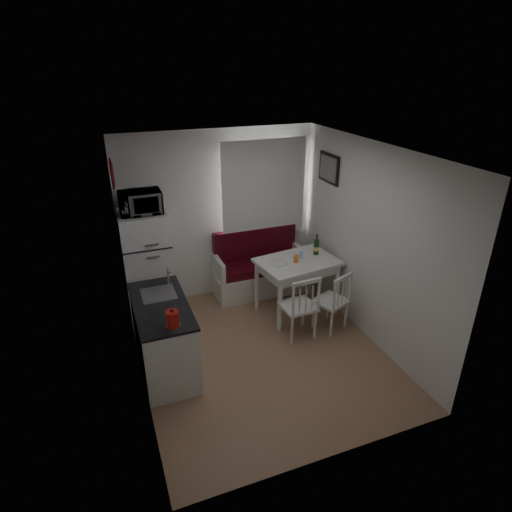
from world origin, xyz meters
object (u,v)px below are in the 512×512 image
at_px(dining_table, 297,266).
at_px(chair_left, 302,301).
at_px(fridge, 148,266).
at_px(wine_bottle, 316,244).
at_px(microwave, 140,202).
at_px(kettle, 173,319).
at_px(chair_right, 335,297).
at_px(bench, 259,272).
at_px(kitchen_counter, 164,335).

height_order(dining_table, chair_left, chair_left).
bearing_deg(dining_table, chair_left, -118.62).
distance_m(fridge, wine_bottle, 2.46).
bearing_deg(microwave, kettle, -89.01).
height_order(chair_right, wine_bottle, wine_bottle).
relative_size(bench, fridge, 0.90).
bearing_deg(chair_left, dining_table, 66.75).
bearing_deg(dining_table, kettle, -158.66).
bearing_deg(chair_left, bench, 89.49).
height_order(kitchen_counter, dining_table, kitchen_counter).
bearing_deg(chair_left, fridge, 141.13).
relative_size(kettle, wine_bottle, 0.68).
height_order(bench, fridge, fridge).
height_order(fridge, wine_bottle, fridge).
xyz_separation_m(kitchen_counter, bench, (1.76, 1.36, -0.11)).
height_order(kitchen_counter, chair_left, kitchen_counter).
distance_m(dining_table, kettle, 2.33).
distance_m(kitchen_counter, kettle, 0.77).
distance_m(chair_right, microwave, 2.89).
bearing_deg(wine_bottle, kitchen_counter, -163.85).
relative_size(bench, chair_left, 2.88).
distance_m(bench, chair_right, 1.54).
height_order(chair_left, kettle, kettle).
relative_size(chair_left, wine_bottle, 1.58).
distance_m(chair_right, fridge, 2.65).
xyz_separation_m(dining_table, wine_bottle, (0.35, 0.10, 0.25)).
bearing_deg(chair_right, dining_table, 88.34).
xyz_separation_m(fridge, kettle, (0.03, -1.78, 0.20)).
bearing_deg(wine_bottle, kettle, -152.43).
bearing_deg(microwave, fridge, 90.00).
distance_m(dining_table, chair_right, 0.73).
height_order(bench, kettle, kettle).
bearing_deg(chair_left, microwave, 142.19).
relative_size(bench, wine_bottle, 4.54).
height_order(kitchen_counter, kettle, kitchen_counter).
xyz_separation_m(dining_table, chair_left, (-0.25, -0.67, -0.17)).
bearing_deg(kettle, dining_table, 29.39).
bearing_deg(chair_right, wine_bottle, 60.13).
xyz_separation_m(fridge, wine_bottle, (2.39, -0.55, 0.19)).
distance_m(bench, wine_bottle, 1.14).
bearing_deg(chair_right, bench, 88.95).
distance_m(fridge, kettle, 1.79).
bearing_deg(fridge, kettle, -89.03).
distance_m(bench, kettle, 2.64).
relative_size(bench, dining_table, 1.19).
bearing_deg(fridge, chair_left, -36.18).
bearing_deg(kitchen_counter, chair_left, -2.14).
bearing_deg(kitchen_counter, wine_bottle, 16.15).
distance_m(kitchen_counter, fridge, 1.29).
xyz_separation_m(bench, fridge, (-1.74, -0.11, 0.46)).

